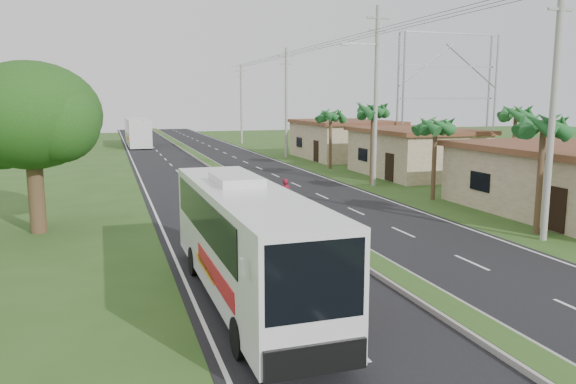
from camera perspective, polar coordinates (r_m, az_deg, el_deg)
name	(u,v)px	position (r m, az deg, el deg)	size (l,w,h in m)	color
ground	(385,272)	(19.79, 9.81, -8.01)	(180.00, 180.00, 0.00)	#2D4E1C
road_asphalt	(247,187)	(38.20, -4.17, 0.51)	(14.00, 160.00, 0.02)	black
median_strip	(247,186)	(38.19, -4.17, 0.65)	(1.20, 160.00, 0.18)	gray
lane_edge_left	(146,192)	(37.22, -14.24, 0.00)	(0.12, 160.00, 0.01)	silver
lane_edge_right	(338,183)	(40.29, 5.13, 0.94)	(0.12, 160.00, 0.01)	silver
shop_near	(576,180)	(32.48, 27.19, 1.09)	(8.60, 12.60, 3.52)	tan
shop_mid	(415,152)	(45.13, 12.76, 4.02)	(7.60, 10.60, 3.67)	tan
shop_far	(344,139)	(57.58, 5.67, 5.38)	(8.60, 11.60, 3.82)	tan
palm_verge_a	(544,126)	(26.62, 24.54, 6.10)	(2.40, 2.40, 5.45)	#473321
palm_verge_b	(436,126)	(34.05, 14.76, 6.51)	(2.40, 2.40, 5.05)	#473321
palm_verge_c	(373,111)	(39.84, 8.62, 8.18)	(2.40, 2.40, 5.85)	#473321
palm_verge_d	(331,115)	(48.27, 4.36, 7.76)	(2.40, 2.40, 5.25)	#473321
palm_behind_shop	(516,114)	(41.24, 22.14, 7.37)	(2.40, 2.40, 5.65)	#473321
shade_tree	(28,119)	(26.92, -24.89, 6.72)	(6.30, 6.00, 7.54)	#473321
utility_pole_a	(553,104)	(25.52, 25.36, 8.04)	(1.60, 0.28, 11.00)	gray
utility_pole_b	(376,94)	(38.79, 8.88, 9.82)	(3.20, 0.28, 12.00)	gray
utility_pole_c	(286,102)	(57.39, -0.19, 9.15)	(1.60, 0.28, 11.00)	gray
utility_pole_d	(241,103)	(76.69, -4.77, 8.98)	(1.60, 0.28, 10.50)	gray
billboard_lattice	(448,90)	(55.99, 15.91, 9.97)	(10.18, 1.18, 12.07)	gray
coach_bus_main	(245,235)	(16.36, -4.35, -4.38)	(2.49, 11.18, 3.60)	silver
coach_bus_far	(138,131)	(74.44, -15.04, 6.03)	(2.74, 12.00, 3.49)	silver
motorcyclist	(285,207)	(26.98, -0.30, -1.56)	(1.84, 0.96, 2.15)	black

